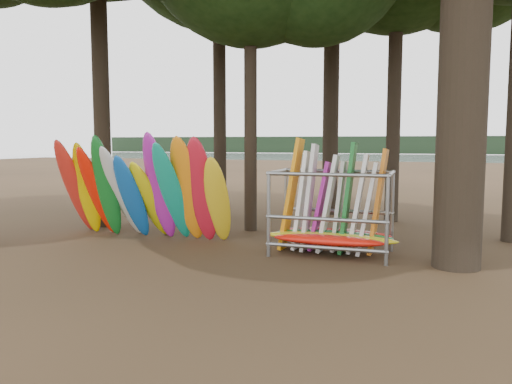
% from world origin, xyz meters
% --- Properties ---
extents(ground, '(120.00, 120.00, 0.00)m').
position_xyz_m(ground, '(0.00, 0.00, 0.00)').
color(ground, '#47331E').
rests_on(ground, ground).
extents(lake, '(160.00, 160.00, 0.00)m').
position_xyz_m(lake, '(0.00, 60.00, 0.00)').
color(lake, gray).
rests_on(lake, ground).
extents(far_shore, '(160.00, 4.00, 4.00)m').
position_xyz_m(far_shore, '(0.00, 110.00, 2.00)').
color(far_shore, black).
rests_on(far_shore, ground).
extents(kayak_row, '(5.28, 2.08, 3.10)m').
position_xyz_m(kayak_row, '(-3.44, 1.24, 1.33)').
color(kayak_row, red).
rests_on(kayak_row, ground).
extents(storage_rack, '(3.16, 1.50, 2.80)m').
position_xyz_m(storage_rack, '(1.77, 1.20, 0.95)').
color(storage_rack, gray).
rests_on(storage_rack, ground).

